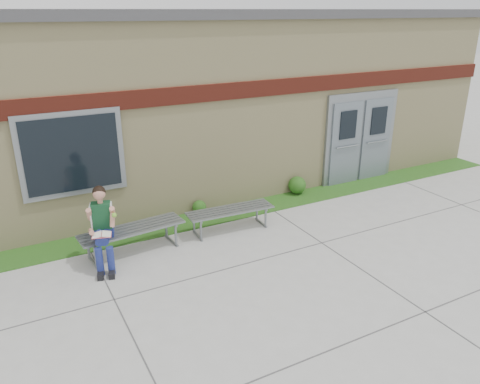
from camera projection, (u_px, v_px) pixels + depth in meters
ground at (293, 267)px, 8.14m from camera, size 80.00×80.00×0.00m
grass_strip at (227, 213)px, 10.28m from camera, size 16.00×0.80×0.02m
school_building at (168, 95)px, 12.30m from camera, size 16.20×6.22×4.20m
bench_left at (133, 234)px, 8.52m from camera, size 1.95×0.71×0.49m
bench_right at (230, 214)px, 9.40m from camera, size 1.79×0.58×0.46m
girl at (102, 226)px, 7.97m from camera, size 0.55×0.89×1.42m
shrub_mid at (199, 207)px, 10.19m from camera, size 0.30×0.30×0.30m
shrub_east at (297, 185)px, 11.30m from camera, size 0.42×0.42×0.42m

